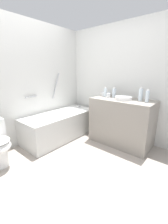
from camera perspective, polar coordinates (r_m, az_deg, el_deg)
name	(u,v)px	position (r m, az deg, el deg)	size (l,w,h in m)	color
ground_plane	(63,167)	(2.38, -8.26, -20.59)	(4.17, 4.17, 0.00)	#9E9389
wall_back_tiled	(15,85)	(2.97, -25.41, 9.66)	(3.57, 0.10, 2.32)	silver
wall_right_mirror	(118,83)	(3.23, 13.39, 11.14)	(0.10, 2.75, 2.32)	silver
bathtub	(60,124)	(3.19, -9.30, -4.78)	(1.62, 0.69, 1.36)	silver
vanity_counter	(121,122)	(2.94, 14.49, -3.70)	(0.60, 1.15, 0.90)	gray
sink_basin	(123,98)	(2.77, 15.29, 5.32)	(0.31, 0.31, 0.06)	white
sink_faucet	(128,97)	(2.94, 16.83, 5.73)	(0.10, 0.15, 0.06)	#B5B5BA
water_bottle_0	(114,93)	(2.97, 11.78, 7.42)	(0.07, 0.07, 0.20)	silver
water_bottle_1	(105,92)	(2.99, 8.33, 7.66)	(0.06, 0.06, 0.20)	silver
water_bottle_2	(141,94)	(2.75, 21.42, 6.44)	(0.07, 0.07, 0.24)	silver
water_bottle_3	(147,96)	(2.66, 23.68, 5.68)	(0.06, 0.06, 0.22)	silver
drinking_glass_0	(108,95)	(2.93, 9.55, 6.45)	(0.08, 0.08, 0.08)	white
drinking_glass_1	(109,94)	(3.02, 9.81, 6.83)	(0.06, 0.06, 0.10)	white
drinking_glass_2	(103,94)	(3.09, 7.65, 7.13)	(0.08, 0.08, 0.10)	white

